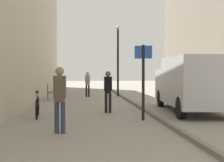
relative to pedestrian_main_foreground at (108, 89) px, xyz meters
name	(u,v)px	position (x,y,z in m)	size (l,w,h in m)	color
ground_plane	(105,108)	(0.01, 1.61, -0.98)	(80.00, 80.00, 0.00)	gray
kerb_strip	(139,106)	(1.59, 1.61, -0.92)	(0.16, 40.00, 0.12)	slate
pedestrian_main_foreground	(108,89)	(0.00, 0.00, 0.00)	(0.32, 0.25, 1.70)	black
pedestrian_mid_block	(60,95)	(-1.67, -4.06, 0.07)	(0.35, 0.25, 1.81)	#2D3851
pedestrian_far_crossing	(88,82)	(-0.65, 7.94, -0.02)	(0.33, 0.23, 1.67)	black
delivery_van	(192,82)	(3.50, -0.06, 0.25)	(2.49, 5.70, 2.26)	#B7B7BC
street_sign_post	(143,76)	(1.04, -2.04, 0.57)	(0.59, 0.16, 2.60)	black
lamp_post	(118,56)	(1.40, 8.35, 1.74)	(0.28, 0.28, 4.76)	black
bicycle_leaning	(37,107)	(-2.69, -0.99, -0.60)	(0.21, 1.77, 0.98)	black
cafe_chair_near_window	(50,91)	(-2.90, 5.80, -0.43)	(0.50, 0.50, 0.94)	brown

